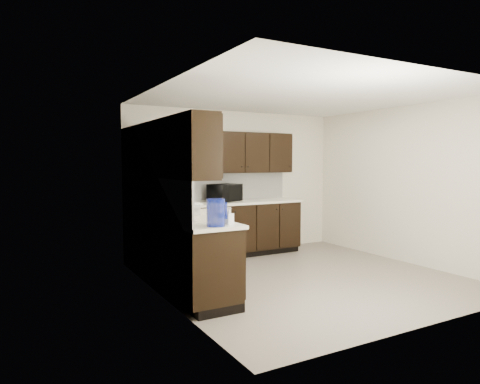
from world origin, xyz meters
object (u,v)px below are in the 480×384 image
Objects in this scene: toaster_oven at (142,198)px; storage_bin at (182,210)px; sink at (192,223)px; microwave at (225,193)px; blue_pitcher at (216,213)px.

toaster_oven is 1.54m from storage_bin.
storage_bin is at bearing 95.35° from sink.
toaster_oven is at bearing 92.21° from sink.
microwave is at bearing 21.72° from toaster_oven.
storage_bin is at bearing -156.21° from microwave.
microwave is at bearing 42.56° from blue_pitcher.
microwave is 2.79m from blue_pitcher.
toaster_oven is at bearing 91.70° from storage_bin.
toaster_oven is (-0.07, 1.79, 0.17)m from sink.
storage_bin is at bearing 72.15° from blue_pitcher.
sink is at bearing 70.41° from blue_pitcher.
blue_pitcher is at bearing -65.55° from toaster_oven.
sink is at bearing -64.63° from toaster_oven.
toaster_oven is at bearing 154.52° from microwave.
blue_pitcher is (0.06, -2.47, 0.03)m from toaster_oven.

